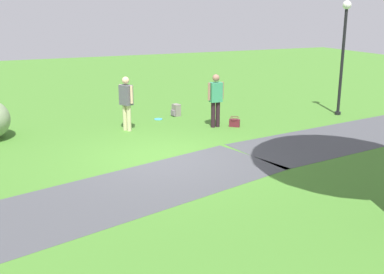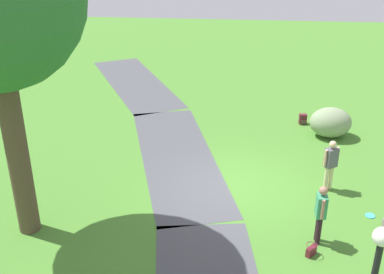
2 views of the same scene
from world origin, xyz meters
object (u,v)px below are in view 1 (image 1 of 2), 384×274
lamp_post (343,46)px  handbag_on_grass (235,122)px  man_near_boulder (126,100)px  frisbee_on_grass (158,119)px  spare_backpack_on_lawn (176,110)px  woman_with_handbag (216,97)px

lamp_post → handbag_on_grass: lamp_post is taller
man_near_boulder → frisbee_on_grass: 1.88m
handbag_on_grass → spare_backpack_on_lawn: (1.11, -2.10, 0.05)m
spare_backpack_on_lawn → man_near_boulder: bearing=30.8°
frisbee_on_grass → woman_with_handbag: bearing=128.0°
woman_with_handbag → frisbee_on_grass: bearing=-52.0°
man_near_boulder → handbag_on_grass: man_near_boulder is taller
man_near_boulder → spare_backpack_on_lawn: size_ratio=4.04×
woman_with_handbag → man_near_boulder: bearing=-14.3°
spare_backpack_on_lawn → frisbee_on_grass: bearing=19.1°
spare_backpack_on_lawn → lamp_post: bearing=158.6°
man_near_boulder → spare_backpack_on_lawn: (-2.05, -1.22, -0.74)m
handbag_on_grass → spare_backpack_on_lawn: spare_backpack_on_lawn is taller
man_near_boulder → frisbee_on_grass: (-1.32, -0.97, -0.92)m
woman_with_handbag → man_near_boulder: size_ratio=1.01×
man_near_boulder → woman_with_handbag: bearing=165.7°
handbag_on_grass → woman_with_handbag: bearing=-21.4°
lamp_post → woman_with_handbag: 4.81m
handbag_on_grass → man_near_boulder: bearing=-15.6°
spare_backpack_on_lawn → frisbee_on_grass: 0.79m
lamp_post → spare_backpack_on_lawn: bearing=-21.4°
woman_with_handbag → handbag_on_grass: size_ratio=4.24×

